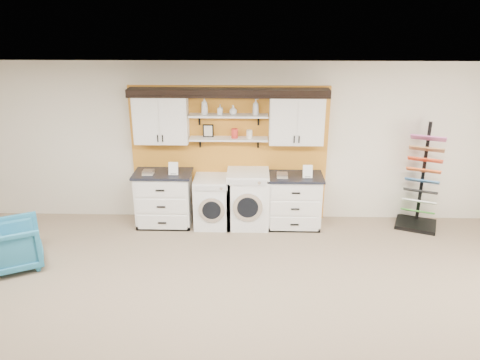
{
  "coord_description": "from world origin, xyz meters",
  "views": [
    {
      "loc": [
        0.39,
        -3.84,
        3.69
      ],
      "look_at": [
        0.23,
        2.3,
        1.35
      ],
      "focal_mm": 35.0,
      "sensor_mm": 36.0,
      "label": 1
    }
  ],
  "objects_px": {
    "base_cabinet_right": "(294,201)",
    "sample_rack": "(420,196)",
    "base_cabinet_left": "(164,199)",
    "washer": "(213,201)",
    "armchair": "(14,245)",
    "dryer": "(248,199)"
  },
  "relations": [
    {
      "from": "base_cabinet_right",
      "to": "washer",
      "type": "distance_m",
      "value": 1.4
    },
    {
      "from": "base_cabinet_right",
      "to": "sample_rack",
      "type": "relative_size",
      "value": 0.52
    },
    {
      "from": "washer",
      "to": "dryer",
      "type": "distance_m",
      "value": 0.61
    },
    {
      "from": "sample_rack",
      "to": "washer",
      "type": "bearing_deg",
      "value": -157.74
    },
    {
      "from": "base_cabinet_left",
      "to": "sample_rack",
      "type": "height_order",
      "value": "sample_rack"
    },
    {
      "from": "sample_rack",
      "to": "armchair",
      "type": "height_order",
      "value": "sample_rack"
    },
    {
      "from": "base_cabinet_left",
      "to": "base_cabinet_right",
      "type": "xyz_separation_m",
      "value": [
        2.26,
        0.0,
        -0.02
      ]
    },
    {
      "from": "base_cabinet_right",
      "to": "armchair",
      "type": "bearing_deg",
      "value": -160.71
    },
    {
      "from": "dryer",
      "to": "armchair",
      "type": "relative_size",
      "value": 1.3
    },
    {
      "from": "base_cabinet_left",
      "to": "dryer",
      "type": "distance_m",
      "value": 1.46
    },
    {
      "from": "base_cabinet_left",
      "to": "armchair",
      "type": "bearing_deg",
      "value": -143.1
    },
    {
      "from": "sample_rack",
      "to": "base_cabinet_left",
      "type": "bearing_deg",
      "value": -157.91
    },
    {
      "from": "washer",
      "to": "dryer",
      "type": "bearing_deg",
      "value": 0.0
    },
    {
      "from": "base_cabinet_left",
      "to": "washer",
      "type": "bearing_deg",
      "value": -0.22
    },
    {
      "from": "base_cabinet_right",
      "to": "armchair",
      "type": "distance_m",
      "value": 4.49
    },
    {
      "from": "base_cabinet_left",
      "to": "washer",
      "type": "height_order",
      "value": "base_cabinet_left"
    },
    {
      "from": "base_cabinet_right",
      "to": "sample_rack",
      "type": "distance_m",
      "value": 2.17
    },
    {
      "from": "washer",
      "to": "armchair",
      "type": "distance_m",
      "value": 3.19
    },
    {
      "from": "washer",
      "to": "sample_rack",
      "type": "xyz_separation_m",
      "value": [
        3.58,
        0.04,
        0.12
      ]
    },
    {
      "from": "base_cabinet_right",
      "to": "armchair",
      "type": "xyz_separation_m",
      "value": [
        -4.23,
        -1.48,
        -0.12
      ]
    },
    {
      "from": "base_cabinet_left",
      "to": "sample_rack",
      "type": "relative_size",
      "value": 0.54
    },
    {
      "from": "washer",
      "to": "armchair",
      "type": "xyz_separation_m",
      "value": [
        -2.83,
        -1.48,
        -0.09
      ]
    }
  ]
}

